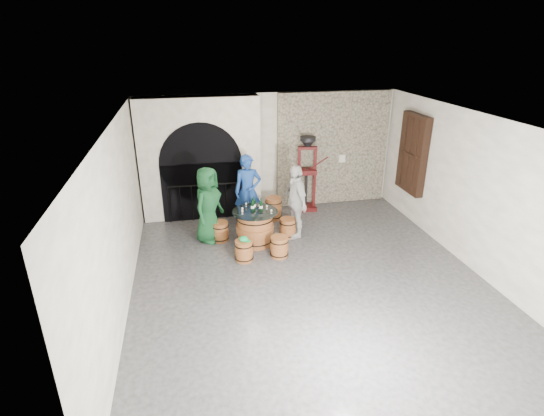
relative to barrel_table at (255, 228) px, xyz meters
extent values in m
plane|color=#2D2D30|center=(0.80, -1.80, -0.41)|extent=(8.00, 8.00, 0.00)
plane|color=silver|center=(0.80, 2.20, 1.19)|extent=(8.00, 0.00, 8.00)
plane|color=silver|center=(0.80, -5.80, 1.19)|extent=(8.00, 0.00, 8.00)
plane|color=silver|center=(-2.70, -1.80, 1.19)|extent=(0.00, 8.00, 8.00)
plane|color=silver|center=(4.30, -1.80, 1.19)|extent=(0.00, 8.00, 8.00)
plane|color=beige|center=(0.80, -1.80, 2.79)|extent=(8.00, 8.00, 0.00)
cube|color=gray|center=(2.60, 2.14, 1.19)|extent=(3.20, 0.12, 3.18)
cube|color=silver|center=(-1.10, 1.95, 1.19)|extent=(3.10, 0.50, 3.18)
cube|color=black|center=(-1.10, 1.68, 0.37)|extent=(2.10, 0.03, 1.55)
cylinder|color=black|center=(-1.10, 1.68, 1.14)|extent=(2.10, 0.03, 2.10)
cylinder|color=black|center=(-1.10, 1.62, 0.57)|extent=(1.79, 0.04, 0.04)
cylinder|color=black|center=(-1.99, 1.62, 0.08)|extent=(0.02, 0.02, 0.98)
cylinder|color=black|center=(-1.70, 1.62, 0.08)|extent=(0.02, 0.02, 0.98)
cylinder|color=black|center=(-1.40, 1.62, 0.08)|extent=(0.02, 0.02, 0.98)
cylinder|color=black|center=(-1.10, 1.62, 0.08)|extent=(0.02, 0.02, 0.98)
cylinder|color=black|center=(-0.80, 1.62, 0.08)|extent=(0.02, 0.02, 0.98)
cylinder|color=black|center=(-0.51, 1.62, 0.08)|extent=(0.02, 0.02, 0.98)
cylinder|color=black|center=(-0.21, 1.62, 0.08)|extent=(0.02, 0.02, 0.98)
cube|color=black|center=(4.19, 0.60, 1.39)|extent=(0.20, 1.10, 2.00)
cube|color=black|center=(4.14, 0.60, 1.39)|extent=(0.06, 0.88, 1.76)
cube|color=black|center=(4.17, 0.60, 1.39)|extent=(0.22, 0.92, 0.06)
cube|color=black|center=(4.17, 0.31, 1.39)|extent=(0.22, 0.06, 1.80)
cube|color=black|center=(4.17, 0.60, 1.39)|extent=(0.22, 0.06, 1.80)
cube|color=black|center=(4.17, 0.89, 1.39)|extent=(0.22, 0.06, 1.80)
cylinder|color=brown|center=(0.00, 0.00, -0.02)|extent=(0.82, 0.82, 0.78)
cylinder|color=brown|center=(0.00, 0.00, -0.02)|extent=(0.88, 0.88, 0.17)
torus|color=black|center=(0.00, 0.00, -0.28)|extent=(0.88, 0.88, 0.02)
torus|color=black|center=(0.00, 0.00, 0.25)|extent=(0.88, 0.88, 0.02)
cylinder|color=brown|center=(0.00, 0.00, 0.38)|extent=(0.84, 0.84, 0.02)
cylinder|color=black|center=(0.00, 0.00, 0.41)|extent=(1.07, 1.07, 0.01)
cylinder|color=brown|center=(-0.80, 0.31, -0.18)|extent=(0.38, 0.38, 0.46)
cylinder|color=brown|center=(-0.80, 0.31, -0.18)|extent=(0.41, 0.41, 0.10)
torus|color=black|center=(-0.80, 0.31, -0.33)|extent=(0.42, 0.42, 0.02)
torus|color=black|center=(-0.80, 0.31, -0.02)|extent=(0.42, 0.42, 0.02)
cylinder|color=brown|center=(-0.80, 0.31, 0.06)|extent=(0.39, 0.39, 0.02)
cylinder|color=brown|center=(0.00, 0.85, -0.18)|extent=(0.38, 0.38, 0.46)
cylinder|color=brown|center=(0.00, 0.85, -0.18)|extent=(0.41, 0.41, 0.10)
torus|color=black|center=(0.00, 0.85, -0.33)|extent=(0.42, 0.42, 0.02)
torus|color=black|center=(0.00, 0.85, -0.02)|extent=(0.42, 0.42, 0.02)
cylinder|color=brown|center=(0.00, 0.85, 0.06)|extent=(0.39, 0.39, 0.02)
cylinder|color=brown|center=(0.84, 0.18, -0.18)|extent=(0.38, 0.38, 0.46)
cylinder|color=brown|center=(0.84, 0.18, -0.18)|extent=(0.41, 0.41, 0.10)
torus|color=black|center=(0.84, 0.18, -0.33)|extent=(0.42, 0.42, 0.02)
torus|color=black|center=(0.84, 0.18, -0.02)|extent=(0.42, 0.42, 0.02)
cylinder|color=brown|center=(0.84, 0.18, 0.06)|extent=(0.39, 0.39, 0.02)
cylinder|color=brown|center=(0.42, -0.75, -0.18)|extent=(0.38, 0.38, 0.46)
cylinder|color=brown|center=(0.42, -0.75, -0.18)|extent=(0.41, 0.41, 0.10)
torus|color=black|center=(0.42, -0.75, -0.33)|extent=(0.42, 0.42, 0.02)
torus|color=black|center=(0.42, -0.75, -0.02)|extent=(0.42, 0.42, 0.02)
cylinder|color=brown|center=(0.42, -0.75, 0.06)|extent=(0.39, 0.39, 0.02)
cylinder|color=brown|center=(-0.38, -0.77, -0.18)|extent=(0.38, 0.38, 0.46)
cylinder|color=brown|center=(-0.38, -0.77, -0.18)|extent=(0.41, 0.41, 0.10)
torus|color=black|center=(-0.38, -0.77, -0.33)|extent=(0.42, 0.42, 0.02)
torus|color=black|center=(-0.38, -0.77, -0.02)|extent=(0.42, 0.42, 0.02)
cylinder|color=brown|center=(-0.38, -0.77, 0.06)|extent=(0.39, 0.39, 0.02)
ellipsoid|color=#0E9B48|center=(-0.38, -0.77, 0.12)|extent=(0.20, 0.20, 0.11)
cylinder|color=#0E9B48|center=(-0.30, -0.80, 0.07)|extent=(0.13, 0.13, 0.01)
imported|color=#12411F|center=(-1.04, 0.40, 0.51)|extent=(1.00, 1.06, 1.83)
imported|color=navy|center=(0.00, 1.04, 0.53)|extent=(0.71, 0.48, 1.88)
imported|color=beige|center=(1.02, 0.21, 0.50)|extent=(0.60, 1.12, 1.81)
cylinder|color=black|center=(-0.05, 0.03, 0.53)|extent=(0.07, 0.07, 0.22)
cylinder|color=white|center=(-0.05, 0.03, 0.52)|extent=(0.08, 0.08, 0.06)
cone|color=black|center=(-0.05, 0.03, 0.65)|extent=(0.07, 0.07, 0.05)
cylinder|color=black|center=(-0.05, 0.03, 0.71)|extent=(0.03, 0.03, 0.07)
cylinder|color=black|center=(0.15, -0.01, 0.53)|extent=(0.07, 0.07, 0.22)
cylinder|color=white|center=(0.15, -0.01, 0.52)|extent=(0.08, 0.08, 0.06)
cone|color=black|center=(0.15, -0.01, 0.65)|extent=(0.07, 0.07, 0.05)
cylinder|color=black|center=(0.15, -0.01, 0.71)|extent=(0.03, 0.03, 0.07)
cylinder|color=black|center=(0.00, 0.11, 0.53)|extent=(0.07, 0.07, 0.22)
cylinder|color=white|center=(0.00, 0.11, 0.52)|extent=(0.08, 0.08, 0.06)
cone|color=black|center=(0.00, 0.11, 0.65)|extent=(0.07, 0.07, 0.05)
cylinder|color=black|center=(0.00, 0.11, 0.71)|extent=(0.03, 0.03, 0.07)
cylinder|color=brown|center=(0.71, 1.30, -0.11)|extent=(0.42, 0.42, 0.59)
cylinder|color=brown|center=(0.71, 1.30, -0.11)|extent=(0.45, 0.45, 0.13)
torus|color=black|center=(0.71, 1.30, -0.31)|extent=(0.46, 0.46, 0.02)
torus|color=black|center=(0.71, 1.30, 0.09)|extent=(0.46, 0.46, 0.02)
cylinder|color=brown|center=(0.71, 1.30, 0.19)|extent=(0.43, 0.43, 0.02)
cube|color=#430C0B|center=(1.75, 1.77, -0.35)|extent=(0.63, 0.53, 0.11)
cube|color=#430C0B|center=(1.75, 1.77, 0.71)|extent=(0.56, 0.40, 0.13)
cube|color=#430C0B|center=(1.75, 1.77, 1.37)|extent=(0.53, 0.20, 0.08)
cylinder|color=black|center=(1.75, 1.77, 0.25)|extent=(0.06, 0.06, 1.10)
cylinder|color=black|center=(1.75, 1.77, 1.62)|extent=(0.42, 0.42, 0.10)
cone|color=black|center=(1.75, 1.77, 1.49)|extent=(0.42, 0.42, 0.22)
cube|color=#430C0B|center=(1.53, 1.80, 0.53)|extent=(0.09, 0.09, 1.76)
cube|color=#430C0B|center=(1.97, 1.74, 0.53)|extent=(0.09, 0.09, 1.76)
cylinder|color=#430C0B|center=(2.07, 1.68, 0.97)|extent=(0.47, 0.10, 0.34)
cube|color=silver|center=(2.85, 2.06, 0.94)|extent=(0.18, 0.10, 0.22)
camera|label=1|loc=(-1.44, -8.91, 4.26)|focal=28.00mm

